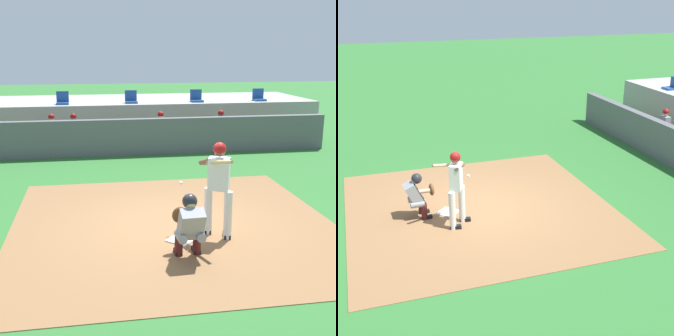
% 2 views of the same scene
% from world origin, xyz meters
% --- Properties ---
extents(ground_plane, '(80.00, 80.00, 0.00)m').
position_xyz_m(ground_plane, '(0.00, 0.00, 0.00)').
color(ground_plane, '#2D6B2D').
extents(dirt_infield, '(6.40, 6.40, 0.01)m').
position_xyz_m(dirt_infield, '(0.00, 0.00, 0.01)').
color(dirt_infield, olive).
rests_on(dirt_infield, ground).
extents(home_plate, '(0.62, 0.62, 0.02)m').
position_xyz_m(home_plate, '(0.00, -0.80, 0.02)').
color(home_plate, white).
rests_on(home_plate, dirt_infield).
extents(batter_at_plate, '(0.58, 0.88, 1.80)m').
position_xyz_m(batter_at_plate, '(0.69, -0.71, 1.04)').
color(batter_at_plate, silver).
rests_on(batter_at_plate, ground).
extents(catcher_crouched, '(0.49, 1.58, 1.13)m').
position_xyz_m(catcher_crouched, '(-0.01, -1.49, 0.61)').
color(catcher_crouched, gray).
rests_on(catcher_crouched, ground).
extents(dugout_player_0, '(0.49, 0.70, 1.30)m').
position_xyz_m(dugout_player_0, '(-2.89, 7.34, 0.67)').
color(dugout_player_0, '#939399').
rests_on(dugout_player_0, ground).
extents(stadium_seat_0, '(0.46, 0.46, 0.48)m').
position_xyz_m(stadium_seat_0, '(-5.20, 9.38, 1.53)').
color(stadium_seat_0, '#1E478C').
rests_on(stadium_seat_0, stands_platform).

